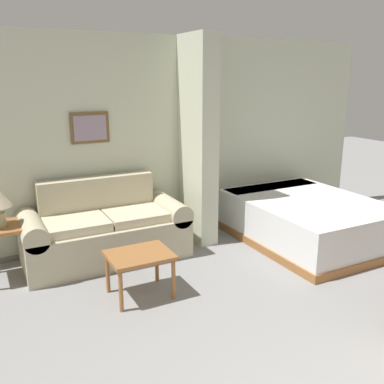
# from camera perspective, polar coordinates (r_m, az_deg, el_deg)

# --- Properties ---
(wall_back) EXTENTS (6.72, 0.16, 2.60)m
(wall_back) POSITION_cam_1_polar(r_m,az_deg,el_deg) (5.62, -5.12, 6.94)
(wall_back) COLOR beige
(wall_back) RESTS_ON ground_plane
(wall_partition_pillar) EXTENTS (0.24, 0.67, 2.60)m
(wall_partition_pillar) POSITION_cam_1_polar(r_m,az_deg,el_deg) (5.45, 0.76, 6.79)
(wall_partition_pillar) COLOR beige
(wall_partition_pillar) RESTS_ON ground_plane
(couch) EXTENTS (1.89, 0.84, 0.93)m
(couch) POSITION_cam_1_polar(r_m,az_deg,el_deg) (5.15, -11.52, -5.08)
(couch) COLOR #B7AD8E
(couch) RESTS_ON ground_plane
(coffee_table) EXTENTS (0.61, 0.49, 0.44)m
(coffee_table) POSITION_cam_1_polar(r_m,az_deg,el_deg) (4.22, -7.01, -8.90)
(coffee_table) COLOR #996033
(coffee_table) RESTS_ON ground_plane
(bed) EXTENTS (1.59, 2.05, 0.56)m
(bed) POSITION_cam_1_polar(r_m,az_deg,el_deg) (5.82, 14.99, -3.51)
(bed) COLOR #996033
(bed) RESTS_ON ground_plane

